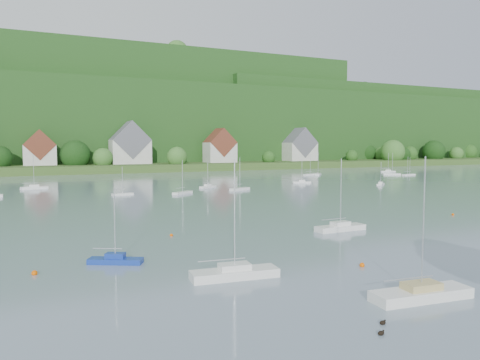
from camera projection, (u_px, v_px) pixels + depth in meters
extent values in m
cube|color=#355620|center=(114.00, 166.00, 203.96)|extent=(600.00, 60.00, 3.00)
cube|color=#173C13|center=(91.00, 129.00, 270.48)|extent=(620.00, 160.00, 40.00)
cube|color=#173C13|center=(110.00, 115.00, 269.51)|extent=(240.00, 130.00, 60.00)
cube|color=#173C13|center=(336.00, 129.00, 318.87)|extent=(200.00, 110.00, 48.00)
sphere|color=#1E5318|center=(469.00, 152.00, 291.61)|extent=(10.24, 10.24, 10.24)
sphere|color=#306A27|center=(393.00, 152.00, 244.56)|extent=(12.88, 12.88, 12.88)
sphere|color=black|center=(367.00, 153.00, 259.77)|extent=(10.46, 10.46, 10.46)
sphere|color=#1E5318|center=(352.00, 156.00, 239.35)|extent=(6.45, 6.45, 6.45)
sphere|color=black|center=(390.00, 153.00, 261.47)|extent=(10.68, 10.68, 10.68)
sphere|color=black|center=(434.00, 151.00, 265.34)|extent=(12.85, 12.85, 12.85)
sphere|color=#306A27|center=(103.00, 158.00, 186.21)|extent=(8.19, 8.19, 8.19)
sphere|color=#306A27|center=(397.00, 153.00, 258.99)|extent=(10.50, 10.50, 10.50)
sphere|color=black|center=(403.00, 155.00, 253.05)|extent=(8.05, 8.05, 8.05)
sphere|color=#306A27|center=(219.00, 153.00, 215.89)|extent=(12.16, 12.16, 12.16)
sphere|color=#306A27|center=(177.00, 157.00, 195.03)|extent=(8.73, 8.73, 8.73)
sphere|color=black|center=(0.00, 158.00, 172.52)|extent=(9.32, 9.32, 9.32)
sphere|color=#1E5318|center=(457.00, 154.00, 275.32)|extent=(7.74, 7.74, 7.74)
sphere|color=#1E5318|center=(409.00, 154.00, 257.30)|extent=(8.84, 8.84, 8.84)
sphere|color=#1E5318|center=(269.00, 158.00, 215.36)|extent=(6.24, 6.24, 6.24)
sphere|color=black|center=(294.00, 155.00, 235.95)|extent=(8.16, 8.16, 8.16)
sphere|color=#306A27|center=(382.00, 154.00, 257.00)|extent=(8.09, 8.09, 8.09)
sphere|color=#306A27|center=(456.00, 154.00, 274.27)|extent=(8.14, 8.14, 8.14)
sphere|color=black|center=(75.00, 155.00, 184.11)|extent=(11.92, 11.92, 11.92)
sphere|color=#1E5318|center=(165.00, 59.00, 265.77)|extent=(12.83, 12.83, 12.83)
sphere|color=#306A27|center=(11.00, 43.00, 221.10)|extent=(8.18, 8.18, 8.18)
sphere|color=#1E5318|center=(90.00, 61.00, 272.08)|extent=(12.73, 12.73, 12.73)
sphere|color=#1E5318|center=(242.00, 62.00, 274.57)|extent=(11.50, 11.50, 11.50)
sphere|color=#1E5318|center=(189.00, 66.00, 292.57)|extent=(14.65, 14.65, 14.65)
sphere|color=#306A27|center=(177.00, 52.00, 244.18)|extent=(11.95, 11.95, 11.95)
sphere|color=#1E5318|center=(299.00, 65.00, 284.22)|extent=(9.76, 9.76, 9.76)
sphere|color=black|center=(90.00, 50.00, 237.31)|extent=(8.21, 8.21, 8.21)
sphere|color=#306A27|center=(47.00, 54.00, 250.75)|extent=(12.24, 12.24, 12.24)
sphere|color=#306A27|center=(289.00, 66.00, 286.16)|extent=(9.00, 9.00, 9.00)
sphere|color=#1E5318|center=(258.00, 68.00, 294.13)|extent=(8.03, 8.03, 8.03)
sphere|color=#306A27|center=(353.00, 93.00, 326.84)|extent=(9.52, 9.52, 9.52)
sphere|color=#306A27|center=(413.00, 96.00, 351.04)|extent=(9.12, 9.12, 9.12)
sphere|color=#306A27|center=(257.00, 86.00, 295.08)|extent=(14.97, 14.97, 14.97)
sphere|color=black|center=(364.00, 88.00, 294.05)|extent=(7.52, 7.52, 7.52)
sphere|color=#1E5318|center=(227.00, 85.00, 283.76)|extent=(9.78, 9.78, 9.78)
sphere|color=#1E5318|center=(286.00, 87.00, 299.82)|extent=(12.02, 12.02, 12.02)
sphere|color=black|center=(326.00, 86.00, 290.48)|extent=(11.57, 11.57, 11.57)
sphere|color=#1E5318|center=(318.00, 81.00, 271.99)|extent=(12.65, 12.65, 12.65)
sphere|color=#306A27|center=(340.00, 86.00, 285.57)|extent=(8.28, 8.28, 8.28)
sphere|color=black|center=(338.00, 94.00, 328.66)|extent=(7.47, 7.47, 7.47)
sphere|color=#306A27|center=(263.00, 85.00, 284.51)|extent=(9.48, 9.48, 9.48)
sphere|color=black|center=(356.00, 104.00, 344.34)|extent=(8.43, 8.43, 8.43)
sphere|color=#1E5318|center=(13.00, 85.00, 240.48)|extent=(12.01, 12.01, 12.01)
sphere|color=black|center=(372.00, 99.00, 317.16)|extent=(13.54, 13.54, 13.54)
sphere|color=black|center=(287.00, 95.00, 297.68)|extent=(15.08, 15.08, 15.08)
sphere|color=#306A27|center=(261.00, 97.00, 307.58)|extent=(15.99, 15.99, 15.99)
sphere|color=black|center=(84.00, 89.00, 264.67)|extent=(15.72, 15.72, 15.72)
sphere|color=#306A27|center=(360.00, 107.00, 383.76)|extent=(14.17, 14.17, 14.17)
sphere|color=#1E5318|center=(111.00, 91.00, 266.93)|extent=(10.54, 10.54, 10.54)
sphere|color=black|center=(439.00, 100.00, 328.73)|extent=(14.14, 14.14, 14.14)
cube|color=beige|center=(40.00, 155.00, 181.07)|extent=(12.00, 9.00, 8.00)
cube|color=brown|center=(39.00, 145.00, 180.77)|extent=(12.00, 9.36, 12.00)
cube|color=beige|center=(130.00, 152.00, 194.67)|extent=(16.00, 11.00, 10.00)
cube|color=slate|center=(130.00, 140.00, 194.29)|extent=(16.00, 11.44, 16.00)
cube|color=beige|center=(220.00, 152.00, 209.57)|extent=(13.00, 10.00, 9.00)
cube|color=brown|center=(220.00, 142.00, 209.22)|extent=(13.00, 10.40, 13.00)
cube|color=beige|center=(300.00, 152.00, 231.94)|extent=(15.00, 10.00, 9.00)
cube|color=slate|center=(300.00, 143.00, 231.59)|extent=(15.00, 10.40, 15.00)
cube|color=white|center=(235.00, 274.00, 38.28)|extent=(7.52, 2.83, 0.73)
cube|color=white|center=(235.00, 266.00, 38.24)|extent=(2.71, 1.71, 0.50)
cylinder|color=silver|center=(235.00, 215.00, 37.90)|extent=(0.10, 0.10, 9.17)
cylinder|color=silver|center=(222.00, 260.00, 37.84)|extent=(4.02, 0.51, 0.08)
cube|color=#163498|center=(115.00, 261.00, 43.03)|extent=(5.07, 3.58, 0.50)
cube|color=#163498|center=(115.00, 256.00, 42.99)|extent=(2.01, 1.69, 0.50)
cylinder|color=silver|center=(115.00, 225.00, 42.77)|extent=(0.10, 0.10, 6.25)
cylinder|color=silver|center=(107.00, 249.00, 42.98)|extent=(2.47, 1.36, 0.08)
cube|color=white|center=(421.00, 294.00, 32.99)|extent=(7.75, 2.82, 0.76)
cube|color=tan|center=(421.00, 286.00, 32.94)|extent=(2.78, 1.73, 0.50)
cylinder|color=silver|center=(423.00, 223.00, 32.60)|extent=(0.10, 0.10, 9.48)
cylinder|color=silver|center=(409.00, 278.00, 32.51)|extent=(4.16, 0.47, 0.08)
cube|color=white|center=(340.00, 228.00, 59.46)|extent=(6.93, 2.12, 0.69)
cube|color=white|center=(340.00, 223.00, 59.41)|extent=(2.44, 1.41, 0.50)
cylinder|color=silver|center=(341.00, 192.00, 59.10)|extent=(0.10, 0.10, 8.59)
cylinder|color=silver|center=(334.00, 219.00, 58.91)|extent=(3.78, 0.19, 0.08)
sphere|color=#FC5D00|center=(362.00, 267.00, 41.96)|extent=(0.47, 0.47, 0.47)
sphere|color=#FC5D00|center=(453.00, 215.00, 72.47)|extent=(0.39, 0.39, 0.39)
sphere|color=#FC5D00|center=(171.00, 236.00, 55.94)|extent=(0.39, 0.39, 0.39)
sphere|color=#FC5D00|center=(35.00, 275.00, 39.32)|extent=(0.50, 0.50, 0.50)
ellipsoid|color=black|center=(381.00, 333.00, 26.88)|extent=(0.43, 0.28, 0.28)
sphere|color=black|center=(383.00, 331.00, 26.94)|extent=(0.12, 0.12, 0.12)
ellipsoid|color=black|center=(383.00, 323.00, 28.46)|extent=(0.43, 0.28, 0.28)
sphere|color=black|center=(385.00, 320.00, 28.53)|extent=(0.12, 0.12, 0.12)
cube|color=white|center=(388.00, 172.00, 185.04)|extent=(5.83, 3.97, 0.57)
cube|color=white|center=(388.00, 170.00, 185.00)|extent=(2.29, 1.89, 0.50)
cylinder|color=silver|center=(388.00, 162.00, 184.74)|extent=(0.10, 0.10, 7.14)
cylinder|color=silver|center=(386.00, 169.00, 184.97)|extent=(2.85, 1.47, 0.08)
cube|color=white|center=(240.00, 189.00, 111.92)|extent=(6.06, 4.10, 0.59)
cylinder|color=silver|center=(240.00, 173.00, 111.61)|extent=(0.10, 0.10, 7.42)
cylinder|color=silver|center=(237.00, 184.00, 111.14)|extent=(2.97, 1.51, 0.08)
cube|color=white|center=(410.00, 175.00, 166.95)|extent=(4.82, 1.57, 0.48)
cylinder|color=silver|center=(410.00, 166.00, 166.71)|extent=(0.10, 0.10, 5.95)
cylinder|color=silver|center=(408.00, 171.00, 166.54)|extent=(2.62, 0.21, 0.08)
cube|color=white|center=(34.00, 188.00, 114.79)|extent=(6.48, 1.91, 0.65)
cube|color=white|center=(34.00, 186.00, 114.75)|extent=(2.28, 1.30, 0.50)
cylinder|color=silver|center=(34.00, 170.00, 114.46)|extent=(0.10, 0.10, 8.06)
cylinder|color=silver|center=(30.00, 183.00, 114.28)|extent=(3.55, 0.13, 0.08)
cube|color=white|center=(318.00, 174.00, 168.32)|extent=(5.32, 5.76, 0.61)
cylinder|color=silver|center=(318.00, 163.00, 168.00)|extent=(0.10, 0.10, 7.67)
cylinder|color=silver|center=(318.00, 171.00, 167.34)|extent=(2.27, 2.60, 0.08)
cube|color=white|center=(381.00, 184.00, 126.10)|extent=(4.49, 3.95, 0.47)
cube|color=white|center=(381.00, 183.00, 126.06)|extent=(1.86, 1.74, 0.50)
cylinder|color=silver|center=(381.00, 173.00, 125.86)|extent=(0.10, 0.10, 5.86)
cylinder|color=silver|center=(380.00, 180.00, 125.39)|extent=(2.07, 1.67, 0.08)
cube|color=white|center=(123.00, 194.00, 100.98)|extent=(4.80, 2.04, 0.46)
cylinder|color=silver|center=(122.00, 180.00, 100.74)|extent=(0.10, 0.10, 5.81)
cylinder|color=silver|center=(119.00, 189.00, 100.50)|extent=(2.53, 0.50, 0.08)
cube|color=white|center=(183.00, 193.00, 103.49)|extent=(5.47, 4.49, 0.56)
cylinder|color=silver|center=(182.00, 176.00, 103.20)|extent=(0.10, 0.10, 6.98)
cylinder|color=silver|center=(180.00, 188.00, 102.68)|extent=(2.56, 1.83, 0.08)
cube|color=white|center=(208.00, 187.00, 118.09)|extent=(5.16, 3.78, 0.51)
cube|color=white|center=(208.00, 185.00, 118.05)|extent=(2.06, 1.76, 0.50)
cylinder|color=silver|center=(208.00, 173.00, 117.82)|extent=(0.10, 0.10, 6.41)
cylinder|color=silver|center=(206.00, 183.00, 117.38)|extent=(2.49, 1.46, 0.08)
cube|color=white|center=(310.00, 175.00, 165.89)|extent=(5.91, 3.05, 0.57)
cylinder|color=silver|center=(310.00, 164.00, 165.60)|extent=(0.10, 0.10, 7.12)
cylinder|color=silver|center=(309.00, 171.00, 165.25)|extent=(3.04, 0.91, 0.08)
cube|color=white|center=(392.00, 174.00, 168.50)|extent=(5.65, 5.23, 0.60)
cylinder|color=silver|center=(392.00, 163.00, 168.19)|extent=(0.10, 0.10, 7.52)
cylinder|color=silver|center=(390.00, 171.00, 168.66)|extent=(2.55, 2.24, 0.08)
cube|color=white|center=(302.00, 182.00, 132.22)|extent=(5.36, 3.25, 0.52)
cube|color=white|center=(302.00, 181.00, 132.18)|extent=(2.06, 1.61, 0.50)
cylinder|color=silver|center=(302.00, 170.00, 131.95)|extent=(0.10, 0.10, 6.48)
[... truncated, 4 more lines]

